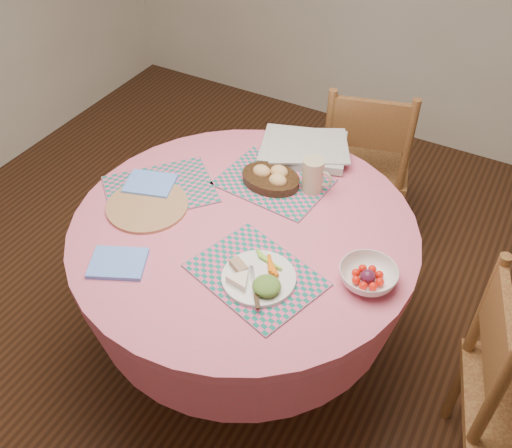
% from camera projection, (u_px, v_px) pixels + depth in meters
% --- Properties ---
extents(ground, '(4.00, 4.00, 0.00)m').
position_uv_depth(ground, '(246.00, 350.00, 2.52)').
color(ground, '#331C0F').
rests_on(ground, ground).
extents(dining_table, '(1.24, 1.24, 0.75)m').
position_uv_depth(dining_table, '(244.00, 264.00, 2.15)').
color(dining_table, '#D46381').
rests_on(dining_table, ground).
extents(chair_back, '(0.52, 0.50, 0.92)m').
position_uv_depth(chair_back, '(364.00, 162.00, 2.76)').
color(chair_back, brown).
rests_on(chair_back, ground).
extents(placemat_front, '(0.47, 0.41, 0.01)m').
position_uv_depth(placemat_front, '(256.00, 275.00, 1.84)').
color(placemat_front, '#136D61').
rests_on(placemat_front, dining_table).
extents(placemat_left, '(0.49, 0.50, 0.01)m').
position_uv_depth(placemat_left, '(160.00, 189.00, 2.16)').
color(placemat_left, '#136D61').
rests_on(placemat_left, dining_table).
extents(placemat_back, '(0.43, 0.33, 0.01)m').
position_uv_depth(placemat_back, '(274.00, 182.00, 2.20)').
color(placemat_back, '#136D61').
rests_on(placemat_back, dining_table).
extents(wicker_trivet, '(0.30, 0.30, 0.01)m').
position_uv_depth(wicker_trivet, '(147.00, 206.00, 2.09)').
color(wicker_trivet, '#A57547').
rests_on(wicker_trivet, dining_table).
extents(napkin_near, '(0.22, 0.20, 0.01)m').
position_uv_depth(napkin_near, '(118.00, 263.00, 1.87)').
color(napkin_near, '#6294FD').
rests_on(napkin_near, dining_table).
extents(napkin_far, '(0.21, 0.19, 0.01)m').
position_uv_depth(napkin_far, '(150.00, 184.00, 2.17)').
color(napkin_far, '#6294FD').
rests_on(napkin_far, placemat_left).
extents(dinner_plate, '(0.24, 0.24, 0.05)m').
position_uv_depth(dinner_plate, '(260.00, 278.00, 1.80)').
color(dinner_plate, white).
rests_on(dinner_plate, placemat_front).
extents(bread_bowl, '(0.23, 0.23, 0.08)m').
position_uv_depth(bread_bowl, '(271.00, 177.00, 2.17)').
color(bread_bowl, black).
rests_on(bread_bowl, placemat_back).
extents(latte_mug, '(0.12, 0.08, 0.13)m').
position_uv_depth(latte_mug, '(314.00, 175.00, 2.11)').
color(latte_mug, tan).
rests_on(latte_mug, placemat_back).
extents(fruit_bowl, '(0.23, 0.23, 0.06)m').
position_uv_depth(fruit_bowl, '(368.00, 276.00, 1.80)').
color(fruit_bowl, white).
rests_on(fruit_bowl, dining_table).
extents(newspaper_stack, '(0.42, 0.37, 0.04)m').
position_uv_depth(newspaper_stack, '(304.00, 148.00, 2.32)').
color(newspaper_stack, silver).
rests_on(newspaper_stack, dining_table).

